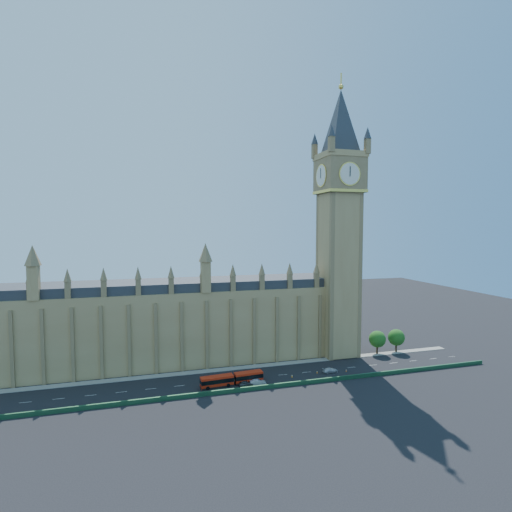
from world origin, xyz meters
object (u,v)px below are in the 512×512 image
object	(u,v)px
car_grey	(246,384)
car_silver	(258,382)
red_bus	(232,379)
car_white	(330,370)

from	to	relation	value
car_grey	car_silver	bearing A→B (deg)	-91.47
red_bus	car_silver	distance (m)	7.64
red_bus	car_silver	xyz separation A→B (m)	(7.31, -2.06, -0.90)
car_grey	car_white	world-z (taller)	car_grey
red_bus	car_grey	distance (m)	4.37
red_bus	car_grey	xyz separation A→B (m)	(3.76, -2.01, -0.95)
car_silver	car_white	bearing A→B (deg)	-76.43
car_silver	car_white	world-z (taller)	car_silver
car_grey	car_silver	size ratio (longest dim) A/B	0.90
car_silver	car_white	size ratio (longest dim) A/B	0.96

